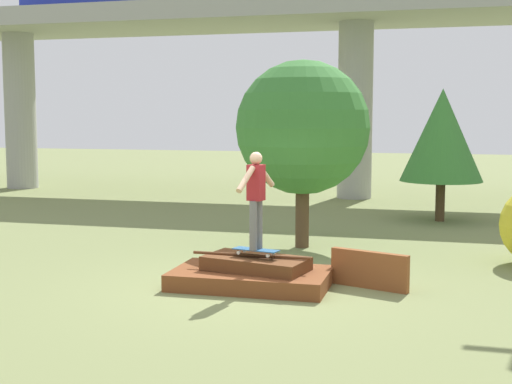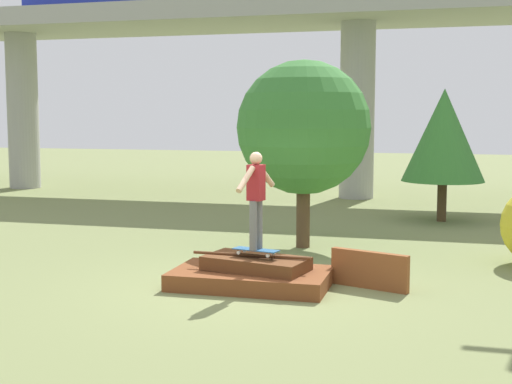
% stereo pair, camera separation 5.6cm
% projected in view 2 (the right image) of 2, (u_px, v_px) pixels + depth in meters
% --- Properties ---
extents(ground_plane, '(80.00, 80.00, 0.00)m').
position_uv_depth(ground_plane, '(251.00, 286.00, 11.05)').
color(ground_plane, olive).
extents(scrap_pile, '(2.42, 1.42, 0.52)m').
position_uv_depth(scrap_pile, '(252.00, 275.00, 11.03)').
color(scrap_pile, brown).
rests_on(scrap_pile, ground_plane).
extents(scrap_plank_loose, '(1.23, 0.53, 0.57)m').
position_uv_depth(scrap_plank_loose, '(369.00, 270.00, 10.91)').
color(scrap_plank_loose, brown).
rests_on(scrap_plank_loose, ground_plane).
extents(skateboard, '(0.76, 0.38, 0.09)m').
position_uv_depth(skateboard, '(256.00, 250.00, 10.90)').
color(skateboard, '#23517F').
rests_on(skateboard, scrap_pile).
extents(skater, '(0.34, 1.11, 1.49)m').
position_uv_depth(skater, '(256.00, 194.00, 10.81)').
color(skater, slate).
rests_on(skater, skateboard).
extents(highway_overpass, '(44.00, 4.38, 6.15)m').
position_uv_depth(highway_overpass, '(358.00, 27.00, 22.29)').
color(highway_overpass, '#9E9E99').
rests_on(highway_overpass, ground_plane).
extents(tree_behind_left, '(2.66, 2.66, 3.73)m').
position_uv_depth(tree_behind_left, '(304.00, 128.00, 14.08)').
color(tree_behind_left, '#4C3823').
rests_on(tree_behind_left, ground_plane).
extents(tree_behind_right, '(2.04, 2.04, 3.30)m').
position_uv_depth(tree_behind_right, '(444.00, 135.00, 17.62)').
color(tree_behind_right, '#4C3823').
rests_on(tree_behind_right, ground_plane).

